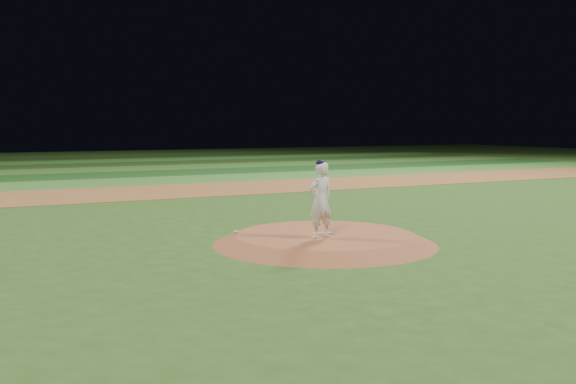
{
  "coord_description": "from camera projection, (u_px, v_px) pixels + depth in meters",
  "views": [
    {
      "loc": [
        -7.84,
        -13.5,
        2.93
      ],
      "look_at": [
        0.0,
        2.0,
        1.1
      ],
      "focal_mm": 40.0,
      "sensor_mm": 36.0,
      "label": 1
    }
  ],
  "objects": [
    {
      "name": "ground",
      "position": [
        325.0,
        244.0,
        15.81
      ],
      "size": [
        120.0,
        120.0,
        0.0
      ],
      "primitive_type": "plane",
      "color": "#2F571C",
      "rests_on": "ground"
    },
    {
      "name": "infield_dirt_band",
      "position": [
        165.0,
        191.0,
        28.23
      ],
      "size": [
        70.0,
        6.0,
        0.02
      ],
      "primitive_type": "cube",
      "color": "#985F2F",
      "rests_on": "ground"
    },
    {
      "name": "outfield_stripe_0",
      "position": [
        135.0,
        181.0,
        33.12
      ],
      "size": [
        70.0,
        5.0,
        0.02
      ],
      "primitive_type": "cube",
      "color": "#3C7A2C",
      "rests_on": "ground"
    },
    {
      "name": "outfield_stripe_1",
      "position": [
        115.0,
        175.0,
        37.55
      ],
      "size": [
        70.0,
        5.0,
        0.02
      ],
      "primitive_type": "cube",
      "color": "#1A4917",
      "rests_on": "ground"
    },
    {
      "name": "outfield_stripe_2",
      "position": [
        99.0,
        169.0,
        41.99
      ],
      "size": [
        70.0,
        5.0,
        0.02
      ],
      "primitive_type": "cube",
      "color": "#376C27",
      "rests_on": "ground"
    },
    {
      "name": "outfield_stripe_3",
      "position": [
        86.0,
        165.0,
        46.43
      ],
      "size": [
        70.0,
        5.0,
        0.02
      ],
      "primitive_type": "cube",
      "color": "#204215",
      "rests_on": "ground"
    },
    {
      "name": "outfield_stripe_4",
      "position": [
        75.0,
        162.0,
        50.87
      ],
      "size": [
        70.0,
        5.0,
        0.02
      ],
      "primitive_type": "cube",
      "color": "#37742A",
      "rests_on": "ground"
    },
    {
      "name": "outfield_stripe_5",
      "position": [
        66.0,
        159.0,
        55.3
      ],
      "size": [
        70.0,
        5.0,
        0.02
      ],
      "primitive_type": "cube",
      "color": "#204315",
      "rests_on": "ground"
    },
    {
      "name": "pitchers_mound",
      "position": [
        325.0,
        239.0,
        15.8
      ],
      "size": [
        5.5,
        5.5,
        0.25
      ],
      "primitive_type": "cone",
      "color": "#A35732",
      "rests_on": "ground"
    },
    {
      "name": "pitching_rubber",
      "position": [
        323.0,
        233.0,
        15.81
      ],
      "size": [
        0.54,
        0.23,
        0.03
      ],
      "primitive_type": "cube",
      "rotation": [
        0.0,
        0.0,
        -0.19
      ],
      "color": "silver",
      "rests_on": "pitchers_mound"
    },
    {
      "name": "rosin_bag",
      "position": [
        236.0,
        232.0,
        15.86
      ],
      "size": [
        0.13,
        0.13,
        0.07
      ],
      "primitive_type": "ellipsoid",
      "color": "silver",
      "rests_on": "pitchers_mound"
    },
    {
      "name": "pitcher_on_mound",
      "position": [
        320.0,
        200.0,
        15.12
      ],
      "size": [
        0.73,
        0.54,
        1.86
      ],
      "color": "white",
      "rests_on": "pitchers_mound"
    }
  ]
}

